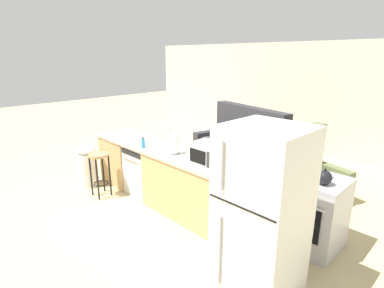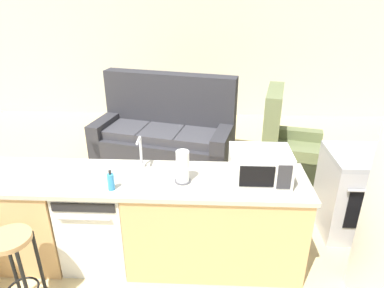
{
  "view_description": "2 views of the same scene",
  "coord_description": "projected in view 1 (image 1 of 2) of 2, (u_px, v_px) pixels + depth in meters",
  "views": [
    {
      "loc": [
        3.68,
        -2.78,
        2.28
      ],
      "look_at": [
        0.54,
        0.31,
        0.98
      ],
      "focal_mm": 28.0,
      "sensor_mm": 36.0,
      "label": 1
    },
    {
      "loc": [
        0.74,
        -2.55,
        2.39
      ],
      "look_at": [
        0.58,
        0.83,
        0.85
      ],
      "focal_mm": 32.0,
      "sensor_mm": 36.0,
      "label": 2
    }
  ],
  "objects": [
    {
      "name": "dishwasher",
      "position": [
        147.0,
        170.0,
        5.09
      ],
      "size": [
        0.58,
        0.61,
        0.84
      ],
      "color": "silver",
      "rests_on": "ground_plane"
    },
    {
      "name": "wall_back",
      "position": [
        299.0,
        97.0,
        7.28
      ],
      "size": [
        10.0,
        0.06,
        2.6
      ],
      "color": "beige",
      "rests_on": "ground_plane"
    },
    {
      "name": "trash_bin",
      "position": [
        88.0,
        166.0,
        5.39
      ],
      "size": [
        0.35,
        0.35,
        0.74
      ],
      "color": "white",
      "rests_on": "ground_plane"
    },
    {
      "name": "couch",
      "position": [
        240.0,
        149.0,
        6.28
      ],
      "size": [
        2.15,
        1.33,
        1.27
      ],
      "color": "#2D2D33",
      "rests_on": "ground_plane"
    },
    {
      "name": "stove_range",
      "position": [
        309.0,
        211.0,
        3.67
      ],
      "size": [
        0.76,
        0.68,
        0.9
      ],
      "color": "#B7B7BC",
      "rests_on": "ground_plane"
    },
    {
      "name": "kitchen_counter",
      "position": [
        165.0,
        178.0,
        4.75
      ],
      "size": [
        2.94,
        0.66,
        0.9
      ],
      "color": "tan",
      "rests_on": "ground_plane"
    },
    {
      "name": "kettle",
      "position": [
        324.0,
        177.0,
        3.32
      ],
      "size": [
        0.21,
        0.17,
        0.19
      ],
      "color": "black",
      "rests_on": "stove_range"
    },
    {
      "name": "refrigerator",
      "position": [
        262.0,
        214.0,
        2.82
      ],
      "size": [
        0.72,
        0.73,
        1.7
      ],
      "color": "silver",
      "rests_on": "ground_plane"
    },
    {
      "name": "microwave",
      "position": [
        210.0,
        154.0,
        3.93
      ],
      "size": [
        0.5,
        0.37,
        0.28
      ],
      "color": "white",
      "rests_on": "kitchen_counter"
    },
    {
      "name": "sink_faucet",
      "position": [
        170.0,
        137.0,
        4.77
      ],
      "size": [
        0.07,
        0.18,
        0.3
      ],
      "color": "silver",
      "rests_on": "kitchen_counter"
    },
    {
      "name": "armchair",
      "position": [
        310.0,
        179.0,
        4.88
      ],
      "size": [
        0.97,
        1.01,
        1.2
      ],
      "color": "#667047",
      "rests_on": "ground_plane"
    },
    {
      "name": "paper_towel_roll",
      "position": [
        175.0,
        145.0,
        4.34
      ],
      "size": [
        0.14,
        0.14,
        0.28
      ],
      "color": "#4C4C51",
      "rests_on": "kitchen_counter"
    },
    {
      "name": "soap_bottle",
      "position": [
        143.0,
        143.0,
        4.64
      ],
      "size": [
        0.06,
        0.06,
        0.18
      ],
      "color": "#338CCC",
      "rests_on": "kitchen_counter"
    },
    {
      "name": "bar_stool",
      "position": [
        99.0,
        166.0,
        4.94
      ],
      "size": [
        0.32,
        0.32,
        0.74
      ],
      "color": "tan",
      "rests_on": "ground_plane"
    },
    {
      "name": "ground_plane",
      "position": [
        157.0,
        197.0,
        5.04
      ],
      "size": [
        24.0,
        24.0,
        0.0
      ],
      "primitive_type": "plane",
      "color": "tan"
    }
  ]
}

